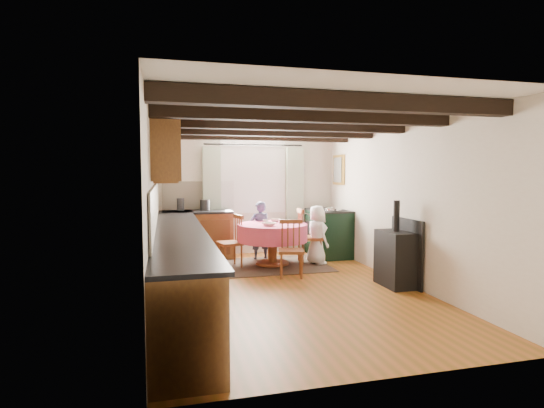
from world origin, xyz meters
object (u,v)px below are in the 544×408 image
object	(u,v)px
dining_table	(272,245)
chair_left	(230,241)
child_far	(260,230)
cup	(266,222)
chair_right	(310,236)
aga_range	(328,232)
chair_near	(291,249)
cast_iron_stove	(396,244)
child_right	(317,235)

from	to	relation	value
dining_table	chair_left	world-z (taller)	chair_left
child_far	cup	bearing A→B (deg)	81.57
cup	chair_right	bearing A→B (deg)	6.76
aga_range	child_far	size ratio (longest dim) A/B	0.92
chair_right	aga_range	size ratio (longest dim) A/B	0.98
chair_near	cast_iron_stove	world-z (taller)	cast_iron_stove
child_right	child_far	bearing A→B (deg)	41.24
chair_right	dining_table	bearing A→B (deg)	99.08
child_far	aga_range	bearing A→B (deg)	175.04
chair_left	chair_right	world-z (taller)	chair_right
chair_near	aga_range	xyz separation A→B (m)	(1.20, 1.43, 0.02)
chair_near	aga_range	world-z (taller)	aga_range
chair_left	cup	bearing A→B (deg)	66.13
chair_right	aga_range	xyz separation A→B (m)	(0.58, 0.54, -0.03)
dining_table	aga_range	world-z (taller)	aga_range
dining_table	child_right	distance (m)	0.83
chair_near	aga_range	distance (m)	1.87
dining_table	aga_range	distance (m)	1.41
chair_near	child_far	distance (m)	1.46
cup	chair_near	bearing A→B (deg)	-74.09
child_far	cup	size ratio (longest dim) A/B	11.31
cast_iron_stove	cup	bearing A→B (deg)	132.43
dining_table	child_right	world-z (taller)	child_right
chair_near	child_right	distance (m)	1.08
aga_range	child_right	world-z (taller)	child_right
chair_left	chair_right	distance (m)	1.45
chair_left	child_right	xyz separation A→B (m)	(1.56, -0.12, 0.07)
cast_iron_stove	chair_near	bearing A→B (deg)	145.87
chair_near	child_far	bearing A→B (deg)	111.28
child_right	cup	bearing A→B (deg)	76.98
child_far	cast_iron_stove	bearing A→B (deg)	118.08
chair_left	aga_range	bearing A→B (deg)	91.83
chair_left	child_far	size ratio (longest dim) A/B	0.83
dining_table	chair_left	xyz separation A→B (m)	(-0.75, 0.05, 0.09)
chair_right	child_right	world-z (taller)	child_right
chair_right	cast_iron_stove	xyz separation A→B (m)	(0.69, -1.78, 0.12)
chair_left	child_far	bearing A→B (deg)	116.67
cast_iron_stove	cup	distance (m)	2.29
child_far	cup	xyz separation A→B (m)	(-0.04, -0.65, 0.23)
child_right	chair_near	bearing A→B (deg)	124.57
cup	cast_iron_stove	bearing A→B (deg)	-47.57
dining_table	chair_left	distance (m)	0.75
chair_right	child_far	size ratio (longest dim) A/B	0.90
chair_left	aga_range	size ratio (longest dim) A/B	0.90
chair_near	cup	size ratio (longest dim) A/B	9.18
dining_table	aga_range	xyz separation A→B (m)	(1.29, 0.57, 0.10)
child_right	chair_left	bearing A→B (deg)	72.52
chair_near	cast_iron_stove	distance (m)	1.59
chair_left	cup	size ratio (longest dim) A/B	9.37
child_far	dining_table	bearing A→B (deg)	94.79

